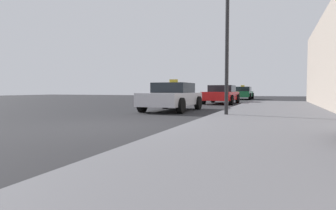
{
  "coord_description": "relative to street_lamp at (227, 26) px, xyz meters",
  "views": [
    {
      "loc": [
        4.08,
        -6.15,
        0.95
      ],
      "look_at": [
        1.53,
        0.3,
        0.58
      ],
      "focal_mm": 30.29,
      "sensor_mm": 36.0,
      "label": 1
    }
  ],
  "objects": [
    {
      "name": "street_lamp",
      "position": [
        0.0,
        0.0,
        0.0
      ],
      "size": [
        0.36,
        0.36,
        4.15
      ],
      "color": "black",
      "rests_on": "sidewalk"
    },
    {
      "name": "ground_plane",
      "position": [
        -2.47,
        -3.12,
        -3.01
      ],
      "size": [
        80.0,
        80.0,
        0.0
      ],
      "primitive_type": "plane",
      "color": "#232326"
    },
    {
      "name": "car_silver",
      "position": [
        -2.92,
        2.77,
        -2.36
      ],
      "size": [
        1.95,
        4.03,
        1.43
      ],
      "rotation": [
        0.0,
        0.0,
        3.14
      ],
      "color": "#B7B7BF",
      "rests_on": "ground_plane"
    },
    {
      "name": "car_green",
      "position": [
        -1.88,
        20.01,
        -2.36
      ],
      "size": [
        2.0,
        4.58,
        1.43
      ],
      "rotation": [
        0.0,
        0.0,
        3.14
      ],
      "color": "#196638",
      "rests_on": "ground_plane"
    },
    {
      "name": "sidewalk",
      "position": [
        1.53,
        -3.12,
        -2.93
      ],
      "size": [
        4.0,
        32.0,
        0.15
      ],
      "primitive_type": "cube",
      "color": "#5B5B60",
      "rests_on": "ground_plane"
    },
    {
      "name": "car_red",
      "position": [
        -2.13,
        10.34,
        -2.36
      ],
      "size": [
        2.03,
        4.49,
        1.27
      ],
      "rotation": [
        0.0,
        0.0,
        3.14
      ],
      "color": "red",
      "rests_on": "ground_plane"
    }
  ]
}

